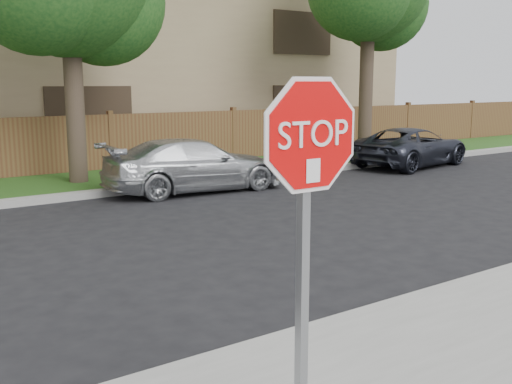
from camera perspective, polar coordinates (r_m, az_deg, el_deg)
ground at (r=5.42m, az=-8.52°, el=-16.83°), size 90.00×90.00×0.00m
stop_sign at (r=3.79m, az=5.01°, el=0.62°), size 1.01×0.13×2.55m
sedan_right at (r=13.73m, az=-5.94°, el=2.57°), size 4.27×1.98×1.21m
sedan_far_right at (r=18.37m, az=14.58°, el=4.18°), size 4.37×2.56×1.14m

